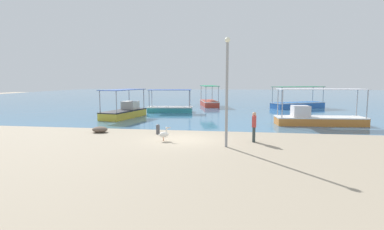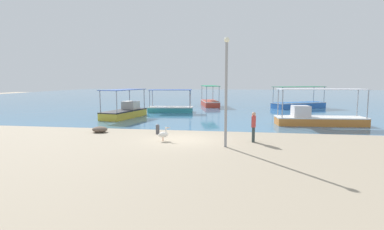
# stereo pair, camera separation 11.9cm
# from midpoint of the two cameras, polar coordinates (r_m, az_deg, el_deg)

# --- Properties ---
(ground) EXTENTS (120.00, 120.00, 0.00)m
(ground) POSITION_cam_midpoint_polar(r_m,az_deg,el_deg) (17.65, -1.58, -4.60)
(ground) COLOR tan
(harbor_water) EXTENTS (110.00, 90.00, 0.00)m
(harbor_water) POSITION_cam_midpoint_polar(r_m,az_deg,el_deg) (65.19, 6.18, 3.63)
(harbor_water) COLOR teal
(harbor_water) RESTS_ON ground
(fishing_boat_far_right) EXTENTS (3.14, 5.95, 2.69)m
(fishing_boat_far_right) POSITION_cam_midpoint_polar(r_m,az_deg,el_deg) (39.96, 3.51, 2.49)
(fishing_boat_far_right) COLOR #C13C2C
(fishing_boat_far_right) RESTS_ON harbor_water
(fishing_boat_near_left) EXTENTS (2.90, 5.48, 2.59)m
(fishing_boat_near_left) POSITION_cam_midpoint_polar(r_m,az_deg,el_deg) (28.24, -12.54, 0.73)
(fishing_boat_near_left) COLOR gold
(fishing_boat_near_left) RESTS_ON harbor_water
(fishing_boat_near_right) EXTENTS (4.96, 2.54, 2.42)m
(fishing_boat_near_right) POSITION_cam_midpoint_polar(r_m,az_deg,el_deg) (32.34, -3.99, 1.40)
(fishing_boat_near_right) COLOR teal
(fishing_boat_near_right) RESTS_ON harbor_water
(fishing_boat_center) EXTENTS (6.77, 2.43, 2.78)m
(fishing_boat_center) POSITION_cam_midpoint_polar(r_m,az_deg,el_deg) (24.93, 22.96, -0.44)
(fishing_boat_center) COLOR orange
(fishing_boat_center) RESTS_ON harbor_water
(fishing_boat_far_left) EXTENTS (6.94, 5.23, 2.65)m
(fishing_boat_far_left) POSITION_cam_midpoint_polar(r_m,az_deg,el_deg) (39.14, 19.72, 2.03)
(fishing_boat_far_left) COLOR #2D65B9
(fishing_boat_far_left) RESTS_ON harbor_water
(pelican) EXTENTS (0.72, 0.55, 0.80)m
(pelican) POSITION_cam_midpoint_polar(r_m,az_deg,el_deg) (17.12, -5.26, -3.70)
(pelican) COLOR #E0997A
(pelican) RESTS_ON ground
(lamp_post) EXTENTS (0.28, 0.28, 5.59)m
(lamp_post) POSITION_cam_midpoint_polar(r_m,az_deg,el_deg) (15.34, 6.75, 5.50)
(lamp_post) COLOR gray
(lamp_post) RESTS_ON ground
(mooring_bollard) EXTENTS (0.25, 0.25, 0.65)m
(mooring_bollard) POSITION_cam_midpoint_polar(r_m,az_deg,el_deg) (19.27, -6.39, -2.63)
(mooring_bollard) COLOR #47474C
(mooring_bollard) RESTS_ON ground
(fisherman_standing) EXTENTS (0.26, 0.42, 1.69)m
(fisherman_standing) POSITION_cam_midpoint_polar(r_m,az_deg,el_deg) (17.04, 11.84, -2.06)
(fisherman_standing) COLOR #303C3B
(fisherman_standing) RESTS_ON ground
(net_pile) EXTENTS (1.02, 0.86, 0.38)m
(net_pile) POSITION_cam_midpoint_polar(r_m,az_deg,el_deg) (20.80, -17.00, -2.63)
(net_pile) COLOR brown
(net_pile) RESTS_ON ground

